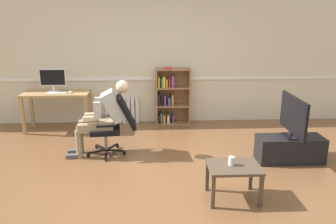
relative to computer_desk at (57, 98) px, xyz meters
name	(u,v)px	position (x,y,z in m)	size (l,w,h in m)	color
ground_plane	(160,177)	(1.94, -2.15, -0.64)	(18.00, 18.00, 0.00)	brown
back_wall	(156,58)	(1.94, 0.50, 0.71)	(12.00, 0.13, 2.70)	beige
computer_desk	(57,98)	(0.00, 0.00, 0.00)	(1.26, 0.58, 0.76)	tan
imac_monitor	(53,79)	(-0.07, 0.08, 0.37)	(0.50, 0.14, 0.44)	silver
keyboard	(56,93)	(0.04, -0.14, 0.12)	(0.37, 0.12, 0.02)	white
computer_mouse	(70,93)	(0.29, -0.12, 0.13)	(0.06, 0.10, 0.03)	white
bookshelf	(171,97)	(2.22, 0.29, -0.08)	(0.70, 0.29, 1.18)	olive
radiator	(122,111)	(1.21, 0.39, -0.38)	(0.70, 0.08, 0.52)	white
office_chair	(115,123)	(1.24, -1.26, -0.12)	(0.82, 0.62, 0.97)	black
person_seated	(103,116)	(1.07, -1.28, 0.01)	(1.03, 0.41, 1.21)	#937F60
tv_stand	(290,149)	(3.95, -1.70, -0.44)	(1.00, 0.40, 0.39)	black
tv_screen	(293,116)	(3.95, -1.70, 0.08)	(0.21, 0.93, 0.63)	black
coffee_table	(234,171)	(2.81, -2.76, -0.28)	(0.62, 0.48, 0.44)	#4C3D2D
drinking_glass	(231,161)	(2.79, -2.74, -0.15)	(0.08, 0.08, 0.11)	silver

